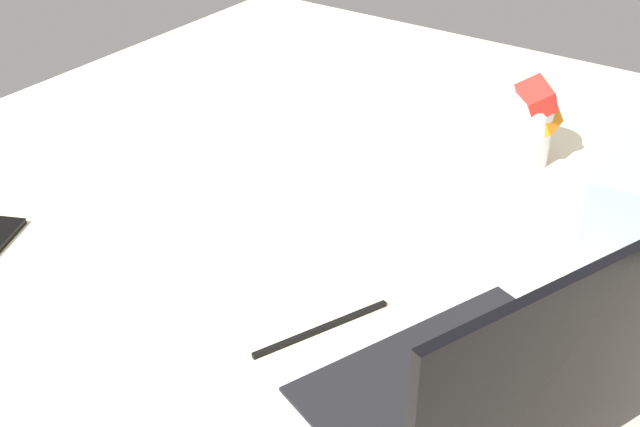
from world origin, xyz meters
The scene contains 4 objects.
bed_mattress centered at (0.00, 0.00, 9.00)cm, with size 180.00×140.00×18.00cm, color beige.
laptop centered at (7.37, 31.86, 22.41)cm, with size 39.10×33.41×23.00cm.
snack_cup centered at (-44.92, 13.12, 23.89)cm, with size 9.26×9.89×13.91cm.
charger_cable centered at (4.52, 11.43, 18.30)cm, with size 17.00×0.60×0.60cm, color black.
Camera 1 is at (61.93, 51.03, 76.17)cm, focal length 46.27 mm.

